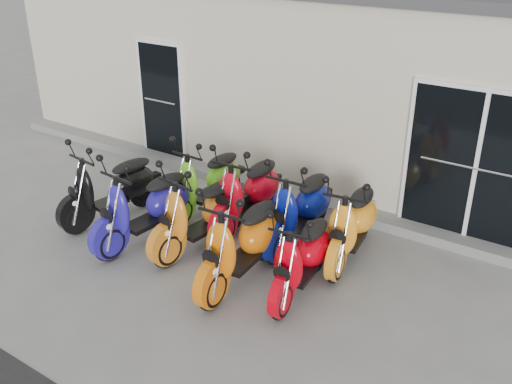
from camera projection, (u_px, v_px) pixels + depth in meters
ground at (232, 255)px, 8.03m from camera, size 80.00×80.00×0.00m
building at (386, 70)px, 11.24m from camera, size 14.00×6.00×3.20m
front_step at (303, 198)px, 9.51m from camera, size 14.00×0.40×0.15m
door_left at (162, 97)px, 10.73m from camera, size 1.07×0.08×2.22m
door_right at (477, 163)px, 7.80m from camera, size 2.02×0.08×2.22m
scooter_front_black at (110, 178)px, 8.73m from camera, size 0.94×1.97×1.40m
scooter_front_blue at (144, 197)px, 8.09m from camera, size 0.86×2.01×1.45m
scooter_front_orange_a at (201, 203)px, 7.92m from camera, size 0.92×2.00×1.43m
scooter_front_orange_b at (242, 232)px, 7.15m from camera, size 0.83×2.02×1.46m
scooter_front_red at (302, 248)px, 6.97m from camera, size 0.83×1.79×1.28m
scooter_back_green at (206, 173)px, 8.97m from camera, size 0.73×1.86×1.36m
scooter_back_red at (247, 183)px, 8.49m from camera, size 0.85×2.01×1.45m
scooter_back_blue at (300, 199)px, 8.05m from camera, size 0.78×1.96×1.42m
scooter_back_yellow at (353, 214)px, 7.68m from camera, size 0.94×1.94×1.38m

